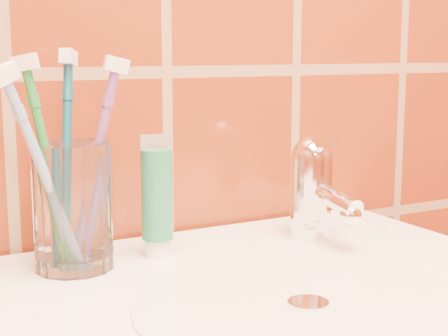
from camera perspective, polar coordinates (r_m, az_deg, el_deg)
glass_tumbler at (r=0.70m, az=-12.47°, el=-3.13°), size 0.10×0.10×0.13m
toothpaste_tube at (r=0.73m, az=-5.58°, el=-2.66°), size 0.04×0.03×0.13m
faucet at (r=0.80m, az=7.48°, el=-1.36°), size 0.05×0.11×0.12m
toothbrush_0 at (r=0.69m, az=-14.34°, el=0.11°), size 0.10×0.09×0.22m
toothbrush_1 at (r=0.71m, az=-12.96°, el=0.70°), size 0.09×0.11×0.23m
toothbrush_2 at (r=0.70m, az=-10.70°, el=0.39°), size 0.09×0.08×0.22m
toothbrush_3 at (r=0.66m, az=-14.63°, el=-0.66°), size 0.15×0.14×0.21m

